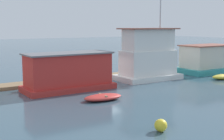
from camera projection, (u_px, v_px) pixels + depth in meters
ground_plane at (106, 84)px, 28.42m from camera, size 200.00×200.00×0.00m
dock_walkway at (91, 78)px, 30.72m from camera, size 42.40×2.01×0.30m
houseboat_red at (69, 72)px, 25.62m from camera, size 7.42×3.26×3.09m
houseboat_white at (148, 57)px, 30.48m from camera, size 6.31×3.43×8.37m
houseboat_teal at (207, 60)px, 35.31m from camera, size 6.72×4.07×3.12m
dinghy_red at (103, 97)px, 22.18m from camera, size 2.96×1.60×0.44m
dinghy_yellow at (224, 77)px, 30.87m from camera, size 2.76×1.59×0.50m
mooring_post_centre at (133, 68)px, 31.80m from camera, size 0.26×0.26×2.00m
buoy_yellow at (161, 125)px, 15.60m from camera, size 0.65×0.65×0.65m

